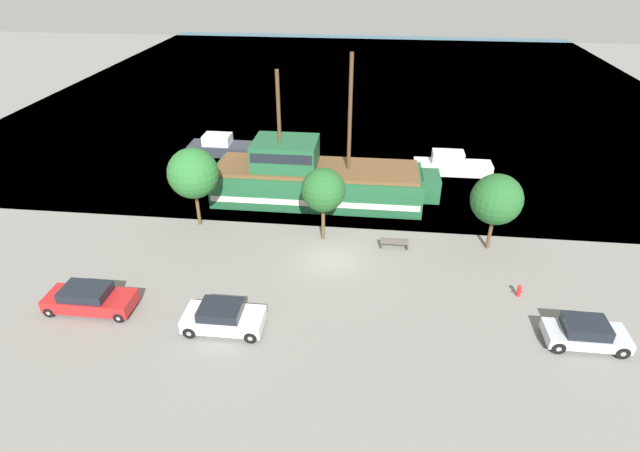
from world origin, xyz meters
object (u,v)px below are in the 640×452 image
(fire_hydrant, at_px, (519,290))
(parked_car_curb_rear, at_px, (223,317))
(moored_boat_dockside, at_px, (222,147))
(parked_car_curb_mid, at_px, (90,299))
(moored_boat_outer, at_px, (451,165))
(bench_promenade_east, at_px, (394,243))
(parked_car_curb_front, at_px, (586,333))
(pirate_ship, at_px, (314,179))

(fire_hydrant, bearing_deg, parked_car_curb_rear, -164.21)
(moored_boat_dockside, distance_m, parked_car_curb_mid, 23.25)
(moored_boat_dockside, height_order, fire_hydrant, moored_boat_dockside)
(fire_hydrant, bearing_deg, parked_car_curb_mid, -170.89)
(moored_boat_dockside, height_order, moored_boat_outer, moored_boat_outer)
(parked_car_curb_rear, distance_m, bench_promenade_east, 12.67)
(parked_car_curb_mid, height_order, bench_promenade_east, parked_car_curb_mid)
(moored_boat_outer, height_order, parked_car_curb_rear, moored_boat_outer)
(moored_boat_outer, bearing_deg, parked_car_curb_mid, -136.20)
(moored_boat_dockside, distance_m, parked_car_curb_front, 34.33)
(bench_promenade_east, bearing_deg, moored_boat_dockside, 136.66)
(moored_boat_dockside, xyz_separation_m, parked_car_curb_rear, (6.96, -23.97, 0.05))
(parked_car_curb_front, bearing_deg, parked_car_curb_mid, -179.66)
(parked_car_curb_mid, relative_size, bench_promenade_east, 2.62)
(parked_car_curb_front, relative_size, parked_car_curb_mid, 0.83)
(pirate_ship, relative_size, fire_hydrant, 22.53)
(moored_boat_outer, xyz_separation_m, parked_car_curb_mid, (-21.95, -21.05, -0.02))
(parked_car_curb_rear, distance_m, fire_hydrant, 16.73)
(moored_boat_outer, height_order, bench_promenade_east, moored_boat_outer)
(parked_car_curb_front, xyz_separation_m, fire_hydrant, (-2.36, 3.67, -0.31))
(parked_car_curb_rear, bearing_deg, parked_car_curb_front, 2.74)
(moored_boat_outer, relative_size, fire_hydrant, 8.69)
(pirate_ship, height_order, parked_car_curb_front, pirate_ship)
(parked_car_curb_front, xyz_separation_m, parked_car_curb_rear, (-18.45, -0.88, 0.03))
(fire_hydrant, relative_size, bench_promenade_east, 0.42)
(parked_car_curb_mid, bearing_deg, moored_boat_outer, 43.80)
(pirate_ship, relative_size, moored_boat_dockside, 2.72)
(moored_boat_dockside, bearing_deg, pirate_ship, -41.00)
(fire_hydrant, distance_m, bench_promenade_east, 8.26)
(moored_boat_dockside, relative_size, parked_car_curb_mid, 1.32)
(parked_car_curb_mid, distance_m, bench_promenade_east, 18.68)
(bench_promenade_east, bearing_deg, parked_car_curb_mid, -154.18)
(moored_boat_dockside, bearing_deg, parked_car_curb_rear, -73.81)
(parked_car_curb_rear, xyz_separation_m, fire_hydrant, (16.09, 4.55, -0.34))
(parked_car_curb_mid, bearing_deg, pirate_ship, 53.79)
(moored_boat_outer, bearing_deg, moored_boat_dockside, 174.08)
(moored_boat_dockside, bearing_deg, moored_boat_outer, -5.92)
(moored_boat_dockside, distance_m, bench_promenade_east, 22.01)
(bench_promenade_east, bearing_deg, fire_hydrant, -31.46)
(pirate_ship, bearing_deg, moored_boat_dockside, 139.00)
(parked_car_curb_rear, bearing_deg, parked_car_curb_mid, 174.66)
(parked_car_curb_front, xyz_separation_m, parked_car_curb_mid, (-26.22, -0.16, 0.01))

